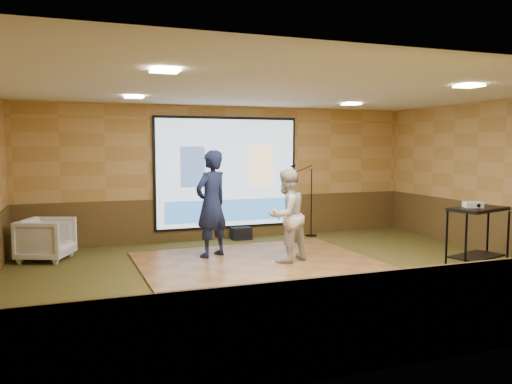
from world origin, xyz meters
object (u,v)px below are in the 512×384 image
object	(u,v)px
projector_screen	(227,174)
mic_stand	(309,215)
dance_floor	(256,262)
av_table	(478,225)
duffel_bag	(241,233)
banquet_chair	(46,239)
player_right	(287,215)
projector	(473,205)
player_left	(211,204)

from	to	relation	value
projector_screen	mic_stand	bearing A→B (deg)	-10.38
projector_screen	dance_floor	size ratio (longest dim) A/B	0.80
dance_floor	av_table	world-z (taller)	av_table
dance_floor	av_table	bearing A→B (deg)	-30.37
mic_stand	duffel_bag	world-z (taller)	mic_stand
projector_screen	banquet_chair	xyz separation A→B (m)	(-3.77, -0.96, -1.08)
projector_screen	dance_floor	world-z (taller)	projector_screen
banquet_chair	av_table	bearing A→B (deg)	-94.49
player_right	projector	xyz separation A→B (m)	(2.64, -1.66, 0.27)
player_left	duffel_bag	bearing A→B (deg)	-154.25
player_right	banquet_chair	world-z (taller)	player_right
projector	duffel_bag	xyz separation A→B (m)	(-2.70, 4.11, -1.00)
av_table	projector	world-z (taller)	projector
dance_floor	projector	xyz separation A→B (m)	(3.14, -1.87, 1.13)
banquet_chair	mic_stand	bearing A→B (deg)	-61.96
av_table	mic_stand	xyz separation A→B (m)	(-1.17, 3.99, -0.30)
player_left	mic_stand	size ratio (longest dim) A/B	1.18
projector_screen	projector	distance (m)	5.24
player_right	projector_screen	bearing A→B (deg)	-108.29
projector_screen	dance_floor	bearing A→B (deg)	-94.25
player_left	mic_stand	bearing A→B (deg)	178.49
projector	player_left	bearing A→B (deg)	170.96
mic_stand	projector_screen	bearing A→B (deg)	-176.34
banquet_chair	duffel_bag	world-z (taller)	banquet_chair
player_left	mic_stand	world-z (taller)	player_left
banquet_chair	duffel_bag	xyz separation A→B (m)	(4.03, 0.76, -0.26)
player_left	projector_screen	bearing A→B (deg)	-144.72
projector_screen	projector	bearing A→B (deg)	-55.52
dance_floor	mic_stand	xyz separation A→B (m)	(2.07, 2.09, 0.48)
player_right	player_left	bearing A→B (deg)	-61.12
dance_floor	av_table	xyz separation A→B (m)	(3.23, -1.89, 0.78)
projector_screen	player_right	bearing A→B (deg)	-83.08
dance_floor	projector_screen	bearing A→B (deg)	85.75
banquet_chair	player_left	bearing A→B (deg)	-84.24
duffel_bag	mic_stand	bearing A→B (deg)	-5.08
mic_stand	duffel_bag	bearing A→B (deg)	-171.04
dance_floor	duffel_bag	bearing A→B (deg)	78.80
projector	banquet_chair	size ratio (longest dim) A/B	0.32
player_left	projector	size ratio (longest dim) A/B	7.19
player_left	projector	world-z (taller)	player_left
banquet_chair	projector_screen	bearing A→B (deg)	-53.86
projector_screen	dance_floor	xyz separation A→B (m)	(-0.18, -2.44, -1.46)
duffel_bag	player_right	bearing A→B (deg)	-88.61
player_right	av_table	world-z (taller)	player_right
projector	av_table	bearing A→B (deg)	8.69
player_right	av_table	size ratio (longest dim) A/B	1.53
player_right	banquet_chair	size ratio (longest dim) A/B	1.94
player_left	player_right	distance (m)	1.45
av_table	banquet_chair	distance (m)	7.62
dance_floor	mic_stand	world-z (taller)	mic_stand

